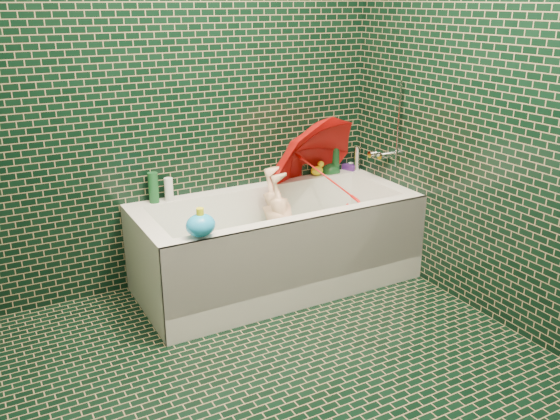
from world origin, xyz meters
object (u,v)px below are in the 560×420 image
bathtub (278,253)px  rubber_duck (318,169)px  umbrella (326,176)px  bath_toy (201,225)px  child (285,236)px

bathtub → rubber_duck: (0.50, 0.34, 0.38)m
umbrella → bath_toy: 1.08m
umbrella → bathtub: bearing=-178.0°
bath_toy → bathtub: bearing=7.1°
umbrella → rubber_duck: umbrella is taller
bathtub → rubber_duck: rubber_duck is taller
umbrella → rubber_duck: (0.10, 0.26, -0.03)m
child → umbrella: size_ratio=1.17×
child → bath_toy: bath_toy is taller
bathtub → child: bathtub is taller
rubber_duck → bath_toy: (-1.11, -0.65, 0.02)m
rubber_duck → child: bearing=-153.9°
bath_toy → child: bearing=6.0°
child → rubber_duck: rubber_duck is taller
rubber_duck → bathtub: bearing=-156.1°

